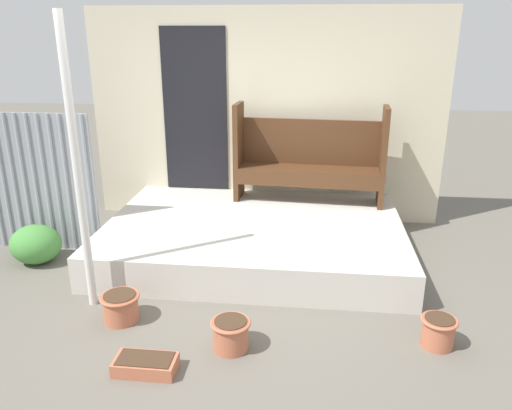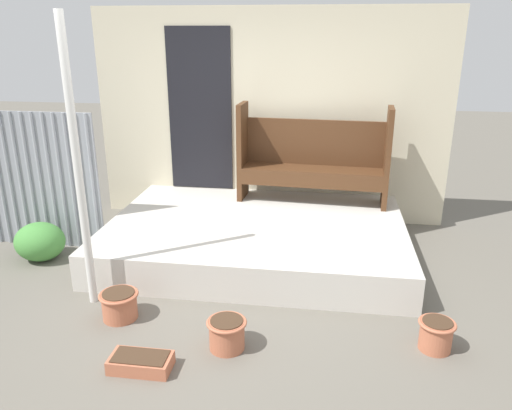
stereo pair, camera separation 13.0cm
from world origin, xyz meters
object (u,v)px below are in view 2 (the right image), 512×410
at_px(support_post, 78,169).
at_px(shrub_by_fence, 40,242).
at_px(bench, 313,156).
at_px(planter_box_rect, 141,362).
at_px(flower_pot_right, 436,334).
at_px(flower_pot_middle, 227,333).
at_px(flower_pot_left, 119,304).

bearing_deg(support_post, shrub_by_fence, 141.52).
distance_m(bench, planter_box_rect, 3.24).
xyz_separation_m(planter_box_rect, shrub_by_fence, (-1.71, 1.61, 0.15)).
height_order(support_post, shrub_by_fence, support_post).
bearing_deg(planter_box_rect, flower_pot_right, 14.52).
relative_size(bench, shrub_by_fence, 3.37).
relative_size(flower_pot_middle, flower_pot_right, 1.10).
bearing_deg(planter_box_rect, flower_pot_middle, 30.96).
bearing_deg(shrub_by_fence, planter_box_rect, -43.25).
bearing_deg(flower_pot_right, flower_pot_middle, -172.20).
relative_size(flower_pot_left, flower_pot_right, 1.18).
distance_m(support_post, bench, 2.81).
xyz_separation_m(flower_pot_right, shrub_by_fence, (-3.87, 1.05, 0.07)).
height_order(planter_box_rect, shrub_by_fence, shrub_by_fence).
relative_size(flower_pot_right, planter_box_rect, 0.63).
distance_m(support_post, flower_pot_middle, 1.81).
height_order(support_post, flower_pot_right, support_post).
relative_size(flower_pot_middle, planter_box_rect, 0.70).
relative_size(flower_pot_left, flower_pot_middle, 1.07).
height_order(flower_pot_middle, flower_pot_right, flower_pot_middle).
height_order(flower_pot_left, flower_pot_middle, flower_pot_middle).
distance_m(flower_pot_left, planter_box_rect, 0.76).
relative_size(bench, flower_pot_middle, 5.69).
xyz_separation_m(flower_pot_left, shrub_by_fence, (-1.29, 0.98, 0.07)).
distance_m(flower_pot_left, shrub_by_fence, 1.62).
distance_m(planter_box_rect, shrub_by_fence, 2.35).
distance_m(support_post, flower_pot_left, 1.19).
height_order(flower_pot_left, flower_pot_right, flower_pot_right).
xyz_separation_m(bench, flower_pot_right, (1.05, -2.36, -0.78)).
bearing_deg(bench, shrub_by_fence, -151.56).
relative_size(support_post, shrub_by_fence, 4.70).
distance_m(support_post, planter_box_rect, 1.66).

